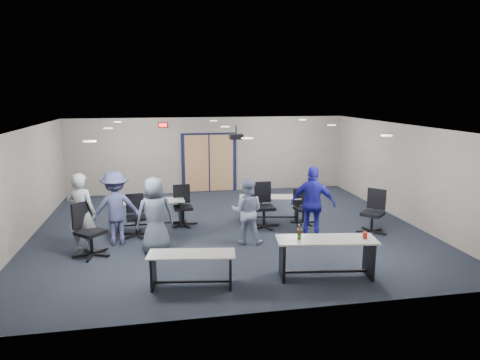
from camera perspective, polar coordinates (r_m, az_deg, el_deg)
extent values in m
plane|color=black|center=(11.49, -1.54, -6.47)|extent=(10.00, 10.00, 0.00)
cube|color=gray|center=(15.55, -4.17, 3.37)|extent=(10.00, 0.04, 2.70)
cube|color=gray|center=(6.88, 4.32, -7.17)|extent=(10.00, 0.04, 2.70)
cube|color=gray|center=(11.50, -27.00, -0.77)|extent=(0.04, 9.00, 2.70)
cube|color=gray|center=(12.89, 20.96, 0.93)|extent=(0.04, 9.00, 2.70)
cube|color=silver|center=(10.96, -1.62, 7.08)|extent=(10.00, 9.00, 0.04)
cube|color=black|center=(15.56, -4.14, 2.26)|extent=(2.00, 0.06, 2.20)
cube|color=tan|center=(15.50, -5.78, 2.20)|extent=(0.85, 0.04, 2.05)
cube|color=tan|center=(15.60, -2.48, 2.30)|extent=(0.85, 0.04, 2.05)
cube|color=black|center=(15.28, -10.22, 7.23)|extent=(0.32, 0.05, 0.18)
cube|color=#FF0C0C|center=(15.26, -10.22, 7.22)|extent=(0.26, 0.02, 0.12)
cylinder|color=black|center=(11.51, -0.52, 6.70)|extent=(0.04, 0.04, 0.24)
cube|color=black|center=(11.53, -0.51, 5.80)|extent=(0.35, 0.30, 0.14)
cylinder|color=black|center=(11.38, -0.38, 5.73)|extent=(0.08, 0.03, 0.08)
cube|color=#B7B4AD|center=(8.05, -6.48, -9.78)|extent=(1.67, 0.76, 0.03)
cube|color=black|center=(8.25, -11.49, -11.82)|extent=(0.12, 0.49, 0.63)
cube|color=black|center=(8.15, -1.30, -11.90)|extent=(0.12, 0.49, 0.63)
cube|color=black|center=(8.26, -6.40, -13.33)|extent=(1.42, 0.25, 0.04)
cube|color=#B7B4AD|center=(8.52, 11.46, -7.79)|extent=(2.00, 0.92, 0.03)
cube|color=black|center=(8.51, 5.64, -10.46)|extent=(0.14, 0.59, 0.75)
cube|color=black|center=(8.89, 16.81, -9.92)|extent=(0.14, 0.59, 0.75)
cube|color=black|center=(8.76, 11.29, -11.86)|extent=(1.70, 0.30, 0.04)
cylinder|color=red|center=(8.70, 16.32, -7.07)|extent=(0.09, 0.09, 0.13)
cube|color=#B7B4AD|center=(11.63, -11.97, -2.80)|extent=(1.86, 0.73, 0.03)
cube|color=black|center=(11.72, -15.85, -4.74)|extent=(0.09, 0.56, 0.71)
cube|color=black|center=(11.78, -7.96, -4.33)|extent=(0.09, 0.56, 0.71)
cube|color=black|center=(11.80, -11.84, -5.73)|extent=(1.62, 0.16, 0.04)
cube|color=#B7B4AD|center=(12.06, 4.01, -2.27)|extent=(1.78, 0.87, 0.03)
cube|color=black|center=(12.12, 0.40, -3.87)|extent=(0.14, 0.52, 0.66)
cube|color=black|center=(12.23, 7.54, -3.83)|extent=(0.14, 0.52, 0.66)
cube|color=black|center=(12.21, 3.97, -4.93)|extent=(1.50, 0.32, 0.04)
imported|color=#969EA3|center=(10.24, -20.40, -4.13)|extent=(0.78, 0.64, 1.83)
imported|color=slate|center=(9.79, -11.25, -4.61)|extent=(0.93, 0.70, 1.73)
imported|color=#93A0C3|center=(10.20, 0.96, -4.19)|extent=(0.91, 0.80, 1.58)
imported|color=#1D1C9B|center=(10.52, 9.70, -3.14)|extent=(1.16, 0.87, 1.83)
imported|color=#404674|center=(10.51, -16.23, -3.59)|extent=(1.23, 0.82, 1.78)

